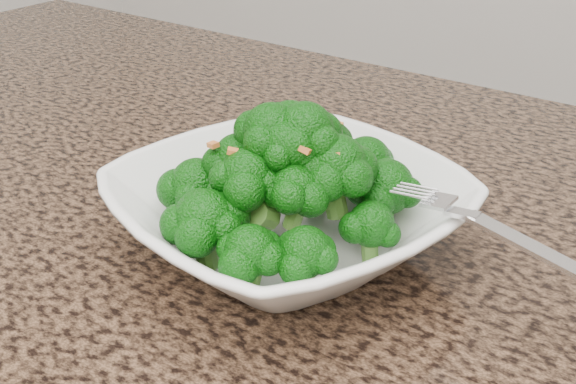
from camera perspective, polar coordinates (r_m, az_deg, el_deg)
The scene contains 5 objects.
granite_counter at distance 0.55m, azimuth -7.21°, elevation -7.76°, with size 1.64×1.04×0.03m, color brown.
bowl at distance 0.55m, azimuth 0.00°, elevation -1.76°, with size 0.25×0.25×0.06m, color white.
broccoli_pile at distance 0.52m, azimuth 0.00°, elevation 4.95°, with size 0.22×0.22×0.08m, color #0B5409, non-canonical shape.
garlic_topping at distance 0.50m, azimuth 0.00°, elevation 9.31°, with size 0.13×0.13×0.01m, color orange, non-canonical shape.
fork at distance 0.49m, azimuth 14.03°, elevation -1.83°, with size 0.18×0.03×0.01m, color silver, non-canonical shape.
Camera 1 is at (0.32, -0.02, 1.20)m, focal length 45.00 mm.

